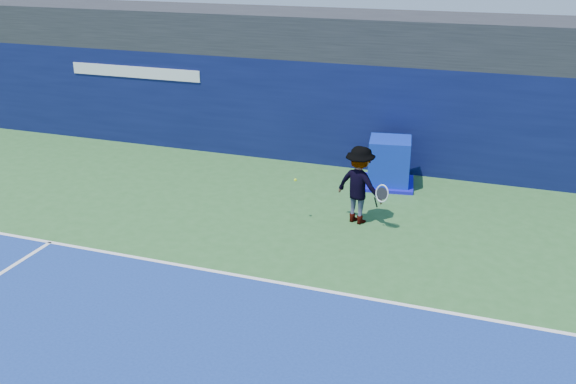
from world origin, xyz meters
name	(u,v)px	position (x,y,z in m)	size (l,w,h in m)	color
ground	(191,371)	(0.00, 0.00, 0.00)	(80.00, 80.00, 0.00)	#2E622C
baseline	(262,280)	(0.00, 3.00, 0.01)	(24.00, 0.10, 0.01)	white
stadium_band	(368,35)	(0.00, 11.50, 3.60)	(36.00, 3.00, 1.20)	black
back_wall_assembly	(357,114)	(0.00, 10.50, 1.50)	(36.00, 1.03, 3.00)	#0B113C
equipment_cart	(389,164)	(1.29, 9.00, 0.59)	(1.54, 1.54, 1.29)	#0B23A0
tennis_player	(360,185)	(1.10, 6.36, 0.92)	(1.44, 1.05, 1.84)	silver
tennis_ball	(295,180)	(-0.32, 5.92, 1.02)	(0.07, 0.07, 0.07)	#ADD918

